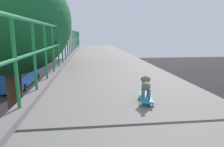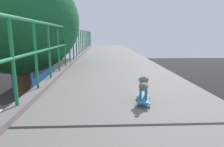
% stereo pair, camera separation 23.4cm
% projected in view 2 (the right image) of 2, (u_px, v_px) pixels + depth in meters
% --- Properties ---
extents(city_bus, '(2.63, 10.98, 3.20)m').
position_uv_depth(city_bus, '(37.00, 72.00, 29.24)').
color(city_bus, '#16478F').
rests_on(city_bus, ground).
extents(roadside_tree_mid, '(3.90, 3.90, 9.45)m').
position_uv_depth(roadside_tree_mid, '(18.00, 26.00, 6.24)').
color(roadside_tree_mid, brown).
rests_on(roadside_tree_mid, ground).
extents(toy_skateboard, '(0.26, 0.50, 0.09)m').
position_uv_depth(toy_skateboard, '(143.00, 98.00, 2.80)').
color(toy_skateboard, '#1F81D1').
rests_on(toy_skateboard, overpass_deck).
extents(small_dog, '(0.18, 0.34, 0.28)m').
position_uv_depth(small_dog, '(144.00, 85.00, 2.79)').
color(small_dog, '#62675D').
rests_on(small_dog, toy_skateboard).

